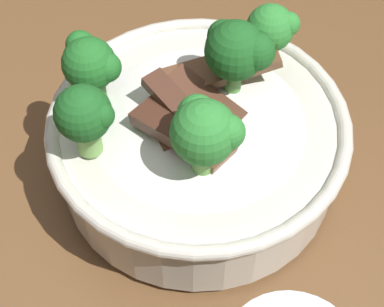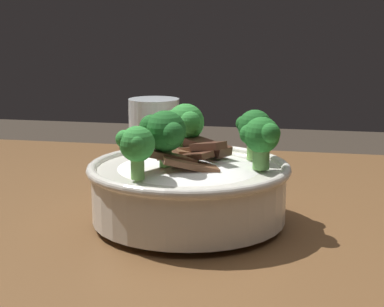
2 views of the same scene
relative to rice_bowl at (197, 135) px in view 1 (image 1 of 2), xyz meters
The scene contains 2 objects.
dining_table 0.26m from the rice_bowl, 156.13° to the right, with size 1.60×0.77×0.76m.
rice_bowl is the anchor object (origin of this frame).
Camera 1 is at (0.24, -0.23, 1.20)m, focal length 55.80 mm.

